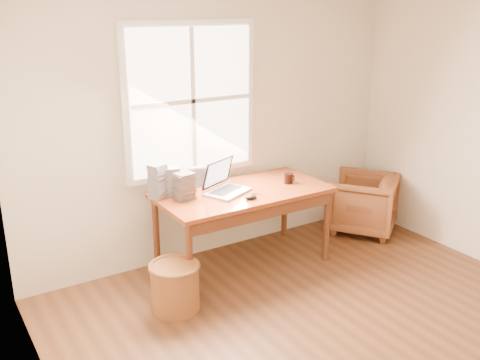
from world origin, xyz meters
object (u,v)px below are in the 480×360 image
(coffee_mug, at_px, (289,178))
(cd_stack_a, at_px, (172,181))
(laptop, at_px, (228,176))
(wicker_stool, at_px, (175,287))
(armchair, at_px, (363,203))
(desk, at_px, (243,192))

(coffee_mug, xyz_separation_m, cd_stack_a, (-1.08, 0.29, 0.08))
(laptop, height_order, cd_stack_a, laptop)
(cd_stack_a, bearing_deg, wicker_stool, -115.62)
(wicker_stool, xyz_separation_m, coffee_mug, (1.38, 0.33, 0.60))
(armchair, height_order, cd_stack_a, cd_stack_a)
(armchair, relative_size, cd_stack_a, 2.62)
(laptop, height_order, coffee_mug, laptop)
(wicker_stool, relative_size, laptop, 0.87)
(wicker_stool, relative_size, cd_stack_a, 1.48)
(desk, distance_m, laptop, 0.24)
(armchair, bearing_deg, laptop, -36.07)
(desk, height_order, wicker_stool, desk)
(armchair, xyz_separation_m, wicker_stool, (-2.45, -0.39, -0.12))
(armchair, bearing_deg, coffee_mug, -32.83)
(desk, bearing_deg, laptop, 176.37)
(desk, relative_size, wicker_stool, 4.09)
(desk, bearing_deg, armchair, -0.00)
(armchair, xyz_separation_m, cd_stack_a, (-2.15, 0.23, 0.57))
(desk, xyz_separation_m, laptop, (-0.16, 0.01, 0.18))
(cd_stack_a, bearing_deg, laptop, -26.74)
(desk, xyz_separation_m, armchair, (1.55, -0.00, -0.41))
(wicker_stool, distance_m, cd_stack_a, 0.97)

